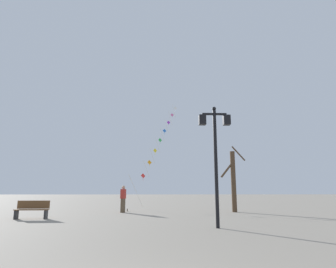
{
  "coord_description": "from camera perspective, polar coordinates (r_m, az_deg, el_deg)",
  "views": [
    {
      "loc": [
        0.53,
        -2.66,
        1.4
      ],
      "look_at": [
        1.24,
        18.12,
        5.54
      ],
      "focal_mm": 30.38,
      "sensor_mm": 36.0,
      "label": 1
    }
  ],
  "objects": [
    {
      "name": "bare_tree",
      "position": [
        19.76,
        12.95,
        -8.86
      ],
      "size": [
        1.73,
        1.33,
        4.38
      ],
      "color": "#4C3826",
      "rests_on": "ground_plane"
    },
    {
      "name": "ground_plane",
      "position": [
        22.71,
        -3.4,
        -14.76
      ],
      "size": [
        160.0,
        160.0,
        0.0
      ],
      "primitive_type": "plane",
      "color": "gray"
    },
    {
      "name": "twin_lantern_lamp_post",
      "position": [
        11.5,
        9.45,
        -1.6
      ],
      "size": [
        1.27,
        0.28,
        4.76
      ],
      "color": "black",
      "rests_on": "ground_plane"
    },
    {
      "name": "park_bench",
      "position": [
        16.24,
        -25.61,
        -13.52
      ],
      "size": [
        1.61,
        0.48,
        0.89
      ],
      "rotation": [
        0.0,
        0.0,
        0.03
      ],
      "color": "brown",
      "rests_on": "ground_plane"
    },
    {
      "name": "kite_train",
      "position": [
        26.73,
        -1.75,
        -1.58
      ],
      "size": [
        4.25,
        11.94,
        11.03
      ],
      "color": "brown",
      "rests_on": "ground_plane"
    },
    {
      "name": "kite_flyer",
      "position": [
        19.08,
        -8.99,
        -12.6
      ],
      "size": [
        0.34,
        0.63,
        1.71
      ],
      "rotation": [
        0.0,
        0.0,
        1.26
      ],
      "color": "brown",
      "rests_on": "ground_plane"
    }
  ]
}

